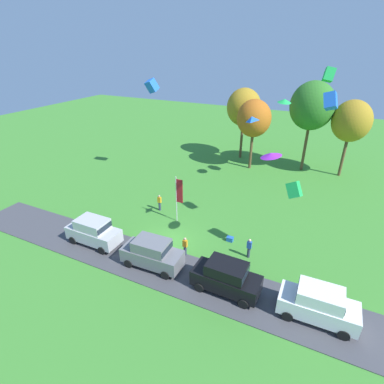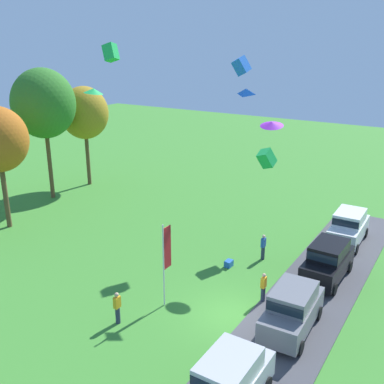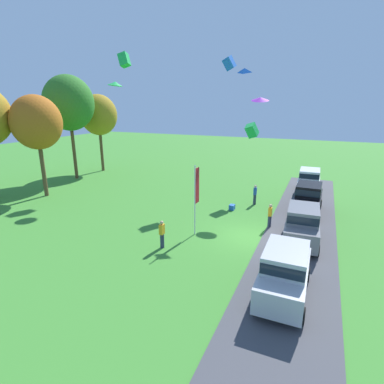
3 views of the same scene
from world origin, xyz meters
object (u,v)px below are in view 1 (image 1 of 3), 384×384
at_px(car_suv_by_flagpole, 152,252).
at_px(tree_center_back, 254,119).
at_px(kite_delta_topmost, 285,101).
at_px(person_on_lawn, 185,246).
at_px(kite_box_high_left, 329,75).
at_px(kite_box_low_drifter, 331,101).
at_px(car_suv_mid_row, 226,276).
at_px(kite_box_near_flag, 294,190).
at_px(cooler_box, 230,239).
at_px(tree_lone_near, 352,121).
at_px(person_beside_suv, 160,202).
at_px(tree_far_right, 244,107).
at_px(person_watching_sky, 249,248).
at_px(kite_diamond_over_trees, 252,119).
at_px(tree_left_of_center, 312,106).
at_px(flag_banner, 178,194).
at_px(kite_box_mid_center, 152,86).
at_px(car_suv_far_end, 93,230).
at_px(car_suv_near_entrance, 319,303).
at_px(kite_delta_high_right, 271,155).

relative_size(car_suv_by_flagpole, tree_center_back, 0.51).
relative_size(tree_center_back, kite_delta_topmost, 6.60).
bearing_deg(person_on_lawn, kite_box_high_left, 66.04).
xyz_separation_m(kite_box_low_drifter, kite_delta_topmost, (-4.50, 9.28, -1.76)).
height_order(car_suv_mid_row, kite_box_near_flag, kite_box_near_flag).
relative_size(tree_center_back, cooler_box, 16.21).
bearing_deg(kite_box_low_drifter, kite_delta_topmost, 115.86).
bearing_deg(tree_lone_near, kite_box_high_left, -115.73).
distance_m(tree_lone_near, kite_box_near_flag, 20.13).
distance_m(person_beside_suv, tree_far_right, 19.81).
relative_size(person_watching_sky, kite_diamond_over_trees, 2.03).
bearing_deg(tree_left_of_center, kite_box_low_drifter, -82.05).
bearing_deg(person_watching_sky, kite_delta_topmost, 93.91).
height_order(flag_banner, kite_box_mid_center, kite_box_mid_center).
distance_m(person_watching_sky, flag_banner, 8.06).
height_order(person_beside_suv, tree_far_right, tree_far_right).
relative_size(car_suv_by_flagpole, tree_left_of_center, 0.41).
bearing_deg(person_beside_suv, car_suv_far_end, -105.57).
distance_m(car_suv_mid_row, kite_box_low_drifter, 13.76).
relative_size(car_suv_near_entrance, flag_banner, 1.00).
xyz_separation_m(tree_lone_near, kite_box_high_left, (-3.13, -6.50, 5.57)).
height_order(car_suv_near_entrance, kite_box_mid_center, kite_box_mid_center).
bearing_deg(person_watching_sky, car_suv_mid_row, -95.17).
xyz_separation_m(tree_far_right, tree_center_back, (2.42, -3.44, -0.58)).
height_order(car_suv_far_end, kite_box_mid_center, kite_box_mid_center).
relative_size(tree_left_of_center, tree_lone_near, 1.20).
bearing_deg(car_suv_mid_row, kite_delta_topmost, 91.69).
height_order(person_watching_sky, kite_diamond_over_trees, kite_diamond_over_trees).
bearing_deg(kite_box_mid_center, person_on_lawn, -50.40).
distance_m(tree_left_of_center, kite_box_near_flag, 19.99).
relative_size(car_suv_near_entrance, tree_center_back, 0.51).
bearing_deg(tree_center_back, car_suv_far_end, -107.42).
distance_m(tree_far_right, flag_banner, 20.08).
distance_m(car_suv_by_flagpole, flag_banner, 6.81).
xyz_separation_m(kite_delta_topmost, kite_delta_high_right, (1.64, -12.83, -1.37)).
distance_m(kite_box_low_drifter, kite_diamond_over_trees, 5.42).
bearing_deg(car_suv_mid_row, tree_left_of_center, 86.38).
relative_size(cooler_box, kite_box_low_drifter, 0.54).
bearing_deg(kite_delta_high_right, kite_box_near_flag, 27.96).
bearing_deg(kite_box_near_flag, kite_box_mid_center, 151.36).
bearing_deg(person_beside_suv, kite_delta_topmost, 46.13).
xyz_separation_m(kite_diamond_over_trees, kite_box_mid_center, (-14.18, 9.63, 0.29)).
height_order(cooler_box, kite_box_mid_center, kite_box_mid_center).
bearing_deg(kite_delta_high_right, kite_delta_topmost, 97.30).
distance_m(car_suv_by_flagpole, tree_center_back, 23.32).
distance_m(car_suv_mid_row, kite_delta_topmost, 19.33).
height_order(tree_center_back, tree_left_of_center, tree_left_of_center).
bearing_deg(kite_delta_high_right, tree_lone_near, 76.23).
bearing_deg(kite_box_low_drifter, tree_far_right, 121.77).
xyz_separation_m(car_suv_by_flagpole, tree_lone_near, (12.10, 25.15, 5.66)).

